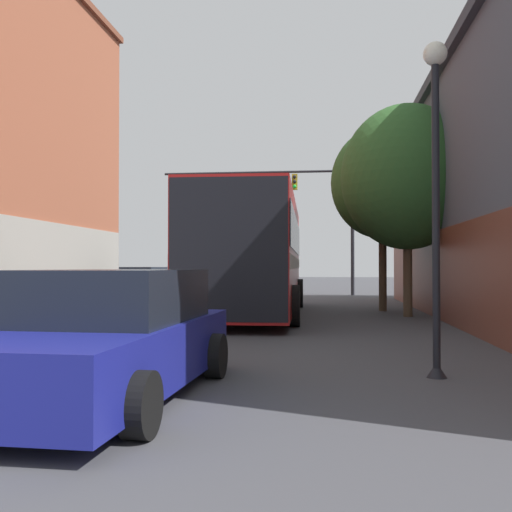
% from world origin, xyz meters
% --- Properties ---
extents(lane_center_line, '(0.14, 44.96, 0.01)m').
position_xyz_m(lane_center_line, '(0.00, 16.48, 0.00)').
color(lane_center_line, silver).
rests_on(lane_center_line, ground_plane).
extents(bus, '(3.11, 10.95, 3.37)m').
position_xyz_m(bus, '(2.23, 16.15, 1.89)').
color(bus, maroon).
rests_on(bus, ground_plane).
extents(hatchback_foreground, '(2.16, 4.53, 1.40)m').
position_xyz_m(hatchback_foreground, '(2.01, 4.88, 0.66)').
color(hatchback_foreground, navy).
rests_on(hatchback_foreground, ground_plane).
extents(parked_car_left_near, '(2.22, 4.27, 1.24)m').
position_xyz_m(parked_car_left_near, '(-4.07, 17.16, 0.60)').
color(parked_car_left_near, silver).
rests_on(parked_car_left_near, ground_plane).
extents(parked_car_left_mid, '(2.31, 4.16, 1.42)m').
position_xyz_m(parked_car_left_mid, '(-4.13, 26.10, 0.67)').
color(parked_car_left_mid, black).
rests_on(parked_car_left_mid, ground_plane).
extents(traffic_signal_gantry, '(9.79, 0.36, 6.57)m').
position_xyz_m(traffic_signal_gantry, '(2.42, 28.94, 4.95)').
color(traffic_signal_gantry, black).
rests_on(traffic_signal_gantry, ground_plane).
extents(street_lamp, '(0.31, 0.31, 4.38)m').
position_xyz_m(street_lamp, '(5.81, 6.51, 2.52)').
color(street_lamp, black).
rests_on(street_lamp, ground_plane).
extents(street_tree_near, '(3.33, 3.00, 6.00)m').
position_xyz_m(street_tree_near, '(6.22, 18.24, 4.15)').
color(street_tree_near, brown).
rests_on(street_tree_near, ground_plane).
extents(street_tree_far, '(3.82, 3.44, 6.13)m').
position_xyz_m(street_tree_far, '(6.73, 16.11, 4.02)').
color(street_tree_far, brown).
rests_on(street_tree_far, ground_plane).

